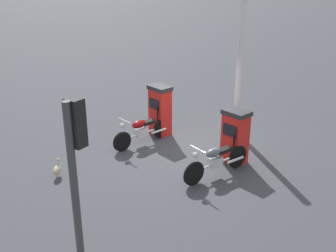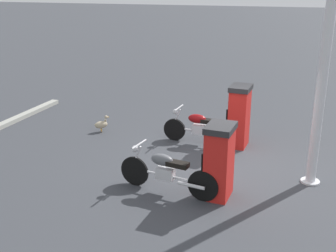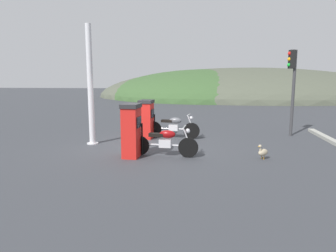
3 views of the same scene
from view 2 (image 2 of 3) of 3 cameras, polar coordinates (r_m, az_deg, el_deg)
The scene contains 7 objects.
ground_plane at distance 9.99m, azimuth 6.78°, elevation -5.32°, with size 120.00×120.00×0.00m, color #383A3F.
fuel_pump_near at distance 10.98m, azimuth 9.44°, elevation 1.35°, with size 0.59×0.73×1.59m.
fuel_pump_far at distance 8.37m, azimuth 6.80°, elevation -4.62°, with size 0.60×0.74×1.50m.
motorcycle_near_pump at distance 11.09m, azimuth 4.30°, elevation -0.24°, with size 2.08×0.58×0.93m.
motorcycle_far_pump at distance 8.57m, azimuth -0.28°, elevation -5.95°, with size 2.13×0.68×0.95m.
wandering_duck at distance 12.17m, azimuth -8.86°, elevation 0.23°, with size 0.40×0.39×0.46m.
canopy_support_pole at distance 9.00m, azimuth 19.69°, elevation 4.43°, with size 0.40×0.40×4.15m.
Camera 2 is at (-1.47, 8.99, 4.11)m, focal length 45.80 mm.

